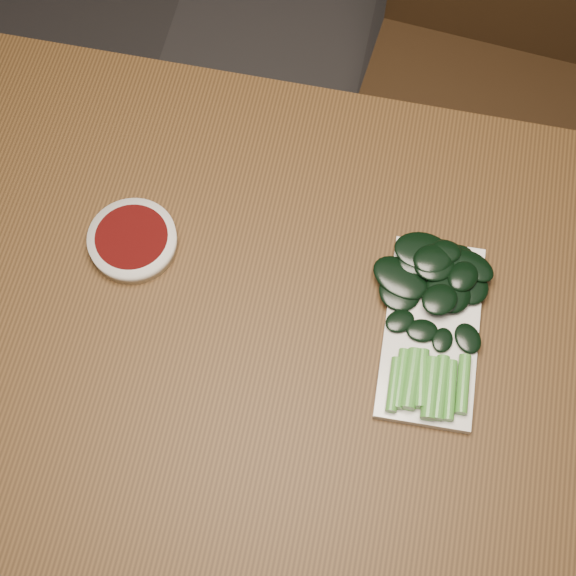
# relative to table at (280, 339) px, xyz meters

# --- Properties ---
(ground) EXTENTS (6.00, 6.00, 0.00)m
(ground) POSITION_rel_table_xyz_m (0.00, 0.00, -0.68)
(ground) COLOR #302D2D
(ground) RESTS_ON ground
(table) EXTENTS (1.40, 0.80, 0.75)m
(table) POSITION_rel_table_xyz_m (0.00, 0.00, 0.00)
(table) COLOR #402912
(table) RESTS_ON ground
(chair_far) EXTENTS (0.48, 0.48, 0.89)m
(chair_far) POSITION_rel_table_xyz_m (0.25, 0.70, -0.19)
(chair_far) COLOR black
(chair_far) RESTS_ON ground
(sauce_bowl) EXTENTS (0.13, 0.13, 0.03)m
(sauce_bowl) POSITION_rel_table_xyz_m (-0.23, 0.07, 0.09)
(sauce_bowl) COLOR silver
(sauce_bowl) RESTS_ON table
(serving_plate) EXTENTS (0.14, 0.27, 0.01)m
(serving_plate) POSITION_rel_table_xyz_m (0.21, 0.03, 0.08)
(serving_plate) COLOR silver
(serving_plate) RESTS_ON table
(gai_lan) EXTENTS (0.18, 0.27, 0.02)m
(gai_lan) POSITION_rel_table_xyz_m (0.20, 0.06, 0.10)
(gai_lan) COLOR #42892F
(gai_lan) RESTS_ON serving_plate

